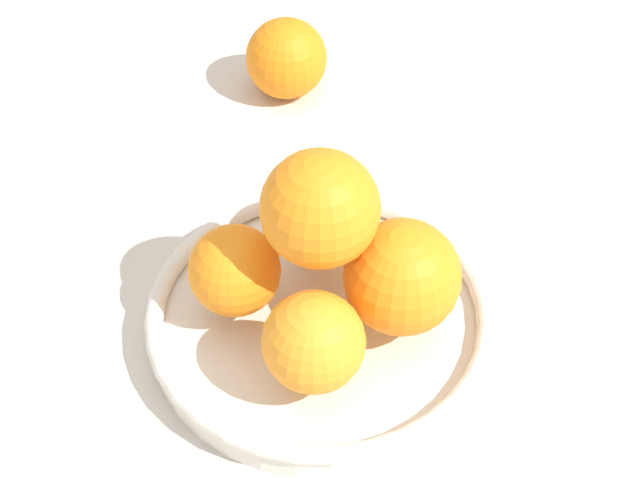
% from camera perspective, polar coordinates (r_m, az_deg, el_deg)
% --- Properties ---
extents(ground_plane, '(4.00, 4.00, 0.00)m').
position_cam_1_polar(ground_plane, '(0.79, 0.00, -5.02)').
color(ground_plane, beige).
extents(fruit_bowl, '(0.25, 0.25, 0.03)m').
position_cam_1_polar(fruit_bowl, '(0.78, 0.00, -4.31)').
color(fruit_bowl, silver).
rests_on(fruit_bowl, ground_plane).
extents(orange_pile, '(0.18, 0.18, 0.14)m').
position_cam_1_polar(orange_pile, '(0.73, 0.58, -0.97)').
color(orange_pile, orange).
rests_on(orange_pile, fruit_bowl).
extents(stray_orange, '(0.07, 0.07, 0.07)m').
position_cam_1_polar(stray_orange, '(0.98, -1.81, 9.67)').
color(stray_orange, orange).
rests_on(stray_orange, ground_plane).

